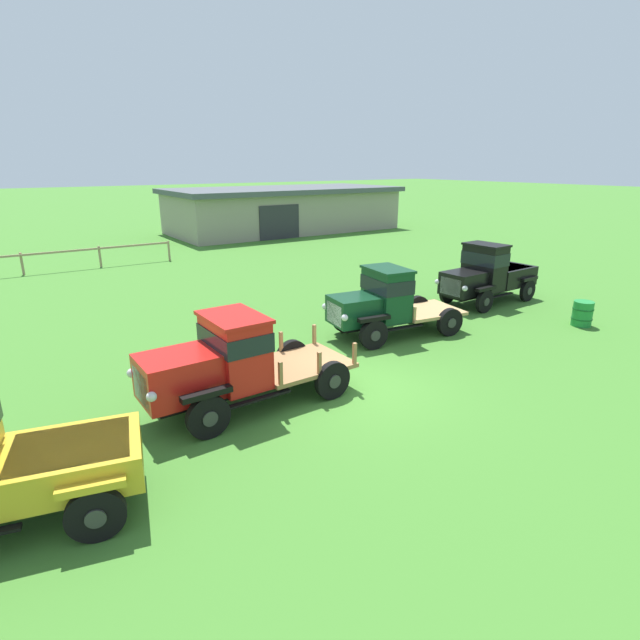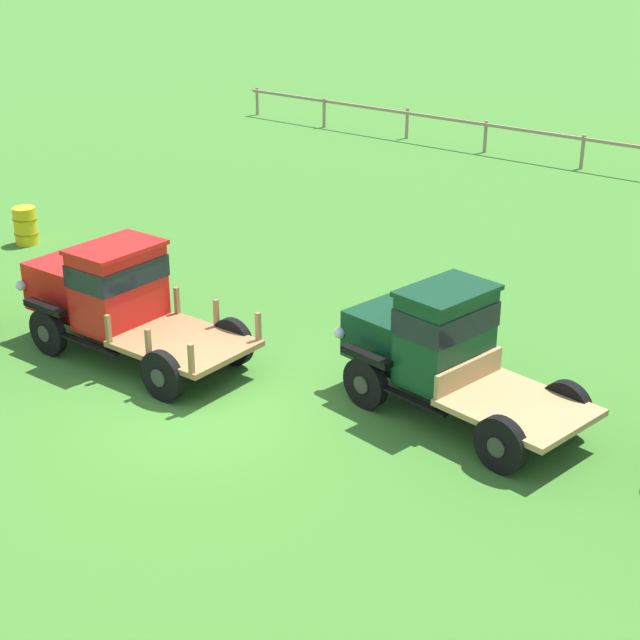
% 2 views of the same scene
% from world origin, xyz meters
% --- Properties ---
extents(ground_plane, '(240.00, 240.00, 0.00)m').
position_xyz_m(ground_plane, '(0.00, 0.00, 0.00)').
color(ground_plane, '#3D7528').
extents(paddock_fence, '(17.87, 0.60, 1.10)m').
position_xyz_m(paddock_fence, '(-7.32, 19.28, 0.81)').
color(paddock_fence, '#997F60').
rests_on(paddock_fence, ground).
extents(vintage_truck_second_in_line, '(4.97, 2.07, 2.16)m').
position_xyz_m(vintage_truck_second_in_line, '(-3.03, 0.70, 1.13)').
color(vintage_truck_second_in_line, black).
rests_on(vintage_truck_second_in_line, ground).
extents(vintage_truck_midrow_center, '(4.69, 2.44, 2.20)m').
position_xyz_m(vintage_truck_midrow_center, '(3.02, 2.53, 1.12)').
color(vintage_truck_midrow_center, black).
rests_on(vintage_truck_midrow_center, ground).
extents(oil_drum_near_fence, '(0.60, 0.60, 0.94)m').
position_xyz_m(oil_drum_near_fence, '(-9.72, 3.54, 0.47)').
color(oil_drum_near_fence, gold).
rests_on(oil_drum_near_fence, ground).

